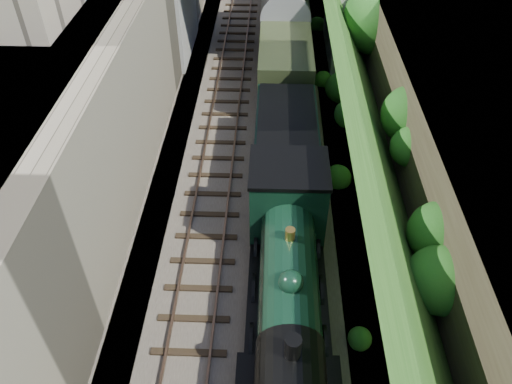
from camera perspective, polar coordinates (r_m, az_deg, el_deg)
trackbed at (r=30.50m, az=0.85°, el=12.32°), size 10.00×90.00×0.20m
retaining_wall at (r=29.61m, az=-10.34°, el=18.08°), size 1.00×90.00×7.00m
street_plateau_left at (r=30.51m, az=-17.11°, el=17.69°), size 6.00×90.00×7.00m
street_plateau_right at (r=30.49m, az=19.85°, el=16.28°), size 8.00×90.00×6.25m
embankment_slope at (r=28.41m, az=11.52°, el=15.50°), size 4.58×90.00×6.62m
track_left at (r=30.52m, az=-2.99°, el=12.61°), size 2.50×90.00×0.20m
track_right at (r=30.43m, az=3.17°, el=12.50°), size 2.50×90.00×0.20m
tree at (r=27.68m, az=13.88°, el=18.47°), size 3.60×3.80×6.60m
locomotive at (r=16.96m, az=3.68°, el=-8.96°), size 3.10×10.22×3.83m
tender at (r=22.55m, az=3.42°, el=5.15°), size 2.70×6.00×3.05m
coach_front at (r=33.38m, az=3.25°, el=18.66°), size 2.90×18.00×3.70m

